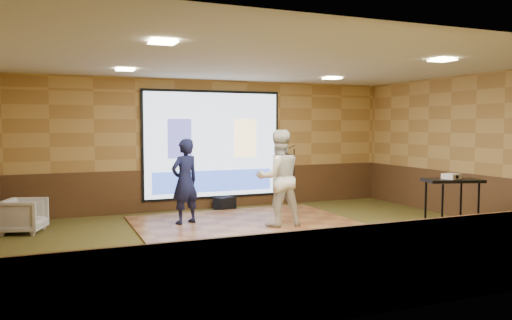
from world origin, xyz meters
name	(u,v)px	position (x,y,z in m)	size (l,w,h in m)	color
ground	(274,239)	(0.00, 0.00, 0.00)	(9.00, 9.00, 0.00)	#363E1C
room_shell	(275,117)	(0.00, 0.00, 2.09)	(9.04, 7.04, 3.02)	tan
wainscot_back	(213,188)	(0.00, 3.48, 0.47)	(9.00, 0.04, 0.95)	#442D16
wainscot_front	(410,264)	(0.00, -3.48, 0.47)	(9.00, 0.04, 0.95)	#442D16
wainscot_right	(473,197)	(4.48, 0.00, 0.47)	(0.04, 7.00, 0.95)	#442D16
projector_screen	(213,146)	(0.00, 3.44, 1.47)	(3.32, 0.06, 2.52)	black
downlight_nw	(125,70)	(-2.20, 1.80, 2.97)	(0.32, 0.32, 0.02)	#FFF0BF
downlight_ne	(332,78)	(2.20, 1.80, 2.97)	(0.32, 0.32, 0.02)	#FFF0BF
downlight_sw	(163,42)	(-2.20, -1.50, 2.97)	(0.32, 0.32, 0.02)	#FFF0BF
downlight_se	(442,60)	(2.20, -1.50, 2.97)	(0.32, 0.32, 0.02)	#FFF0BF
dance_floor	(246,223)	(0.02, 1.40, 0.02)	(4.26, 3.24, 0.03)	#A26B3B
player_left	(185,181)	(-1.10, 1.79, 0.86)	(0.61, 0.40, 1.66)	#14183F
player_right	(279,178)	(0.50, 0.89, 0.95)	(0.89, 0.70, 1.84)	silver
av_table	(452,196)	(2.99, -0.97, 0.72)	(0.96, 0.51, 1.01)	black
projector	(451,176)	(2.97, -0.96, 1.06)	(0.28, 0.23, 0.09)	silver
mic_stand	(292,186)	(1.88, 3.08, 0.49)	(0.59, 0.24, 1.50)	black
banquet_chair	(24,216)	(-3.99, 2.20, 0.32)	(0.67, 0.69, 0.63)	gray
duffel_bag	(225,203)	(0.20, 3.21, 0.14)	(0.46, 0.31, 0.29)	black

